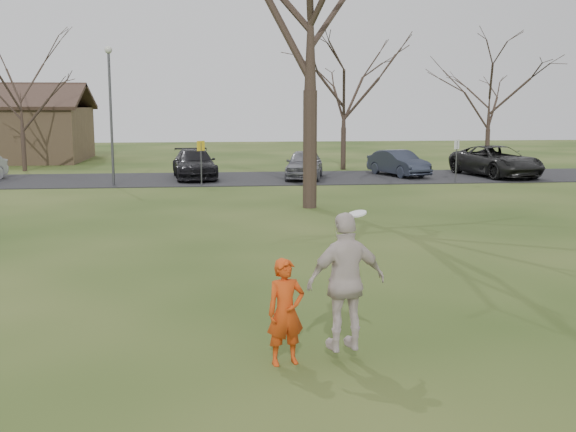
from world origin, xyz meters
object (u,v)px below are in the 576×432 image
object	(u,v)px
car_5	(398,163)
catching_play	(346,282)
car_3	(194,164)
big_tree	(311,8)
car_6	(496,161)
car_4	(304,164)
player_defender	(286,312)
lamp_post	(110,98)

from	to	relation	value
car_5	catching_play	world-z (taller)	catching_play
car_3	car_5	world-z (taller)	car_3
big_tree	car_6	bearing A→B (deg)	40.84
big_tree	car_4	bearing A→B (deg)	83.55
player_defender	car_3	bearing A→B (deg)	79.72
car_3	big_tree	size ratio (longest dim) A/B	0.35
car_4	catching_play	world-z (taller)	catching_play
car_5	big_tree	world-z (taller)	big_tree
car_6	big_tree	size ratio (longest dim) A/B	0.40
car_5	car_6	distance (m)	5.02
lamp_post	car_6	bearing A→B (deg)	6.21
car_3	car_6	size ratio (longest dim) A/B	0.88
player_defender	car_3	xyz separation A→B (m)	(-1.92, 25.30, -0.02)
car_6	big_tree	xyz separation A→B (m)	(-11.08, -9.58, 6.18)
lamp_post	big_tree	world-z (taller)	big_tree
car_3	lamp_post	size ratio (longest dim) A/B	0.79
player_defender	car_6	world-z (taller)	car_6
car_3	catching_play	size ratio (longest dim) A/B	2.44
big_tree	car_5	bearing A→B (deg)	59.35
car_3	car_5	xyz separation A→B (m)	(10.51, 0.08, -0.06)
car_5	catching_play	distance (m)	26.51
catching_play	big_tree	world-z (taller)	big_tree
car_6	catching_play	size ratio (longest dim) A/B	2.77
player_defender	car_6	bearing A→B (deg)	46.56
player_defender	car_3	distance (m)	25.37
lamp_post	car_4	bearing A→B (deg)	12.74
catching_play	car_4	bearing A→B (deg)	83.77
car_3	lamp_post	xyz separation A→B (m)	(-3.61, -2.74, 3.21)
player_defender	big_tree	distance (m)	16.48
car_5	car_4	bearing A→B (deg)	169.26
car_3	car_6	world-z (taller)	car_6
car_6	car_4	bearing A→B (deg)	168.44
player_defender	catching_play	size ratio (longest dim) A/B	0.76
car_3	car_4	xyz separation A→B (m)	(5.47, -0.69, 0.00)
car_3	car_4	bearing A→B (deg)	-13.19
car_5	big_tree	size ratio (longest dim) A/B	0.29
player_defender	lamp_post	bearing A→B (deg)	89.14
lamp_post	player_defender	bearing A→B (deg)	-76.25
player_defender	catching_play	bearing A→B (deg)	-13.46
car_4	car_6	world-z (taller)	car_6
car_3	catching_play	distance (m)	25.44
car_5	car_6	world-z (taller)	car_6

